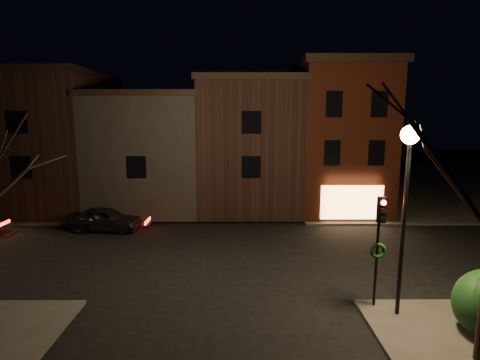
% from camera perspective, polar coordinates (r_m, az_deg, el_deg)
% --- Properties ---
extents(ground, '(120.00, 120.00, 0.00)m').
position_cam_1_polar(ground, '(19.29, -2.33, -11.24)').
color(ground, black).
rests_on(ground, ground).
extents(sidewalk_far_right, '(30.00, 30.00, 0.12)m').
position_cam_1_polar(sidewalk_far_right, '(43.18, 26.32, -0.44)').
color(sidewalk_far_right, '#2D2B28').
rests_on(sidewalk_far_right, ground).
extents(sidewalk_far_left, '(30.00, 30.00, 0.12)m').
position_cam_1_polar(sidewalk_far_left, '(43.81, -28.44, -0.48)').
color(sidewalk_far_left, '#2D2B28').
rests_on(sidewalk_far_left, ground).
extents(corner_building, '(6.50, 8.50, 10.50)m').
position_cam_1_polar(corner_building, '(28.48, 14.71, 6.37)').
color(corner_building, '#3C140A').
rests_on(corner_building, ground).
extents(row_building_a, '(7.30, 10.30, 9.40)m').
position_cam_1_polar(row_building_a, '(28.59, 1.38, 5.55)').
color(row_building_a, black).
rests_on(row_building_a, ground).
extents(row_building_b, '(7.80, 10.30, 8.40)m').
position_cam_1_polar(row_building_b, '(29.34, -12.97, 4.43)').
color(row_building_b, black).
rests_on(row_building_b, ground).
extents(row_building_c, '(7.30, 10.30, 9.90)m').
position_cam_1_polar(row_building_c, '(31.67, -25.99, 5.44)').
color(row_building_c, black).
rests_on(row_building_c, ground).
extents(street_lamp_near, '(0.60, 0.60, 6.48)m').
position_cam_1_polar(street_lamp_near, '(13.32, 24.20, 1.49)').
color(street_lamp_near, black).
rests_on(street_lamp_near, sidewalk_near_right).
extents(traffic_signal, '(0.58, 0.38, 4.05)m').
position_cam_1_polar(traffic_signal, '(14.03, 20.45, -7.82)').
color(traffic_signal, black).
rests_on(traffic_signal, sidewalk_near_right).
extents(parked_car_a, '(4.41, 2.01, 1.47)m').
position_cam_1_polar(parked_car_a, '(24.26, -19.85, -5.60)').
color(parked_car_a, black).
rests_on(parked_car_a, ground).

